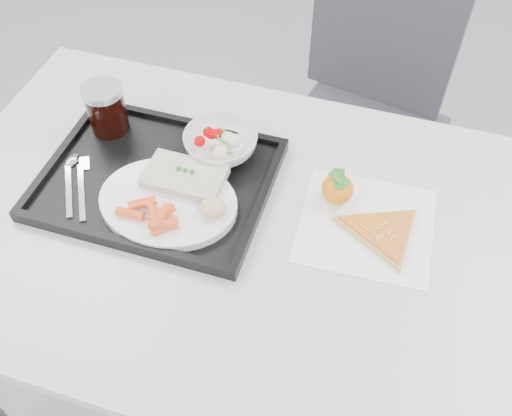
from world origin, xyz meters
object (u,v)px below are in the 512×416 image
cola_glass (106,108)px  chair (368,101)px  dinner_plate (168,202)px  tray (158,180)px  salad_bowl (221,143)px  table (233,241)px  tangerine (337,189)px  pizza_slice (383,232)px

cola_glass → chair: bearing=46.8°
dinner_plate → tray: bearing=130.4°
salad_bowl → table: bearing=-63.9°
salad_bowl → dinner_plate: bearing=-105.8°
tangerine → pizza_slice: size_ratio=0.36×
tray → salad_bowl: (0.10, 0.11, 0.03)m
table → tray: 0.20m
dinner_plate → salad_bowl: (0.05, 0.17, 0.01)m
tangerine → table: bearing=-148.9°
tangerine → pizza_slice: (0.10, -0.06, -0.02)m
pizza_slice → dinner_plate: bearing=-171.2°
cola_glass → tangerine: bearing=-5.0°
dinner_plate → salad_bowl: bearing=74.2°
chair → pizza_slice: (0.11, -0.63, 0.22)m
chair → cola_glass: 0.78m
chair → cola_glass: size_ratio=8.61×
salad_bowl → tray: bearing=-131.8°
table → chair: chair is taller
dinner_plate → salad_bowl: size_ratio=1.78×
chair → tangerine: (0.01, -0.58, 0.25)m
table → salad_bowl: bearing=116.1°
tray → tangerine: size_ratio=6.04×
table → pizza_slice: pizza_slice is taller
tangerine → pizza_slice: bearing=-29.7°
table → cola_glass: bearing=155.1°
tray → tangerine: tangerine is taller
table → tangerine: tangerine is taller
table → chair: size_ratio=1.29×
pizza_slice → salad_bowl: bearing=163.6°
dinner_plate → tangerine: size_ratio=3.63×
salad_bowl → tangerine: 0.26m
tray → cola_glass: size_ratio=4.17×
salad_bowl → chair: bearing=65.0°
chair → salad_bowl: (-0.25, -0.53, 0.25)m
tangerine → pizza_slice: tangerine is taller
chair → pizza_slice: chair is taller
cola_glass → dinner_plate: bearing=-38.9°
pizza_slice → tray: bearing=-179.5°
dinner_plate → salad_bowl: 0.18m
table → pizza_slice: bearing=10.2°
chair → salad_bowl: chair is taller
cola_glass → tangerine: size_ratio=1.45×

